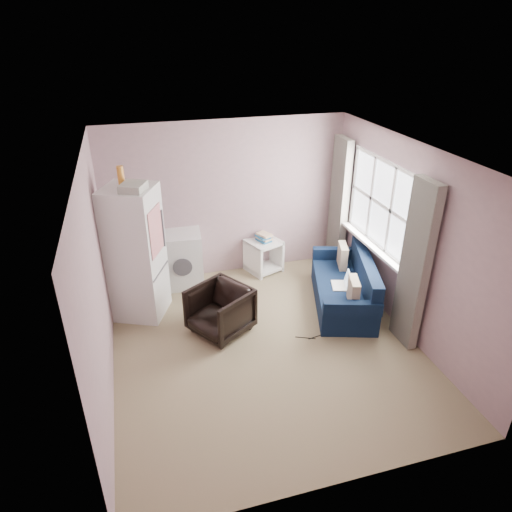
{
  "coord_description": "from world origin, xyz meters",
  "views": [
    {
      "loc": [
        -1.41,
        -4.53,
        3.75
      ],
      "look_at": [
        0.05,
        0.6,
        1.0
      ],
      "focal_mm": 32.0,
      "sensor_mm": 36.0,
      "label": 1
    }
  ],
  "objects_px": {
    "fridge": "(136,253)",
    "washing_machine": "(182,257)",
    "sofa": "(346,288)",
    "side_table": "(264,253)",
    "armchair": "(220,308)"
  },
  "relations": [
    {
      "from": "side_table",
      "to": "sofa",
      "type": "relative_size",
      "value": 0.37
    },
    {
      "from": "armchair",
      "to": "side_table",
      "type": "bearing_deg",
      "value": 111.95
    },
    {
      "from": "washing_machine",
      "to": "sofa",
      "type": "height_order",
      "value": "washing_machine"
    },
    {
      "from": "armchair",
      "to": "side_table",
      "type": "xyz_separation_m",
      "value": [
        1.05,
        1.47,
        -0.04
      ]
    },
    {
      "from": "fridge",
      "to": "side_table",
      "type": "height_order",
      "value": "fridge"
    },
    {
      "from": "armchair",
      "to": "sofa",
      "type": "bearing_deg",
      "value": 61.54
    },
    {
      "from": "fridge",
      "to": "sofa",
      "type": "relative_size",
      "value": 1.16
    },
    {
      "from": "armchair",
      "to": "fridge",
      "type": "bearing_deg",
      "value": -160.3
    },
    {
      "from": "fridge",
      "to": "side_table",
      "type": "distance_m",
      "value": 2.24
    },
    {
      "from": "washing_machine",
      "to": "fridge",
      "type": "bearing_deg",
      "value": -129.57
    },
    {
      "from": "armchair",
      "to": "washing_machine",
      "type": "height_order",
      "value": "washing_machine"
    },
    {
      "from": "washing_machine",
      "to": "sofa",
      "type": "distance_m",
      "value": 2.58
    },
    {
      "from": "sofa",
      "to": "fridge",
      "type": "bearing_deg",
      "value": -174.51
    },
    {
      "from": "fridge",
      "to": "washing_machine",
      "type": "height_order",
      "value": "fridge"
    },
    {
      "from": "fridge",
      "to": "washing_machine",
      "type": "bearing_deg",
      "value": 68.73
    }
  ]
}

